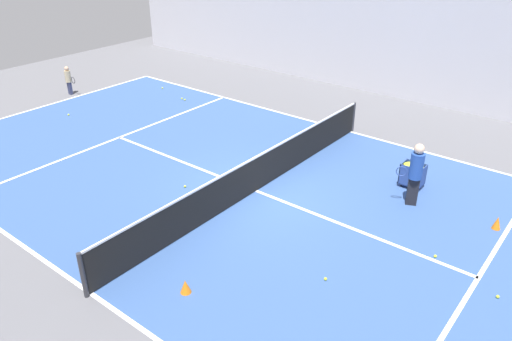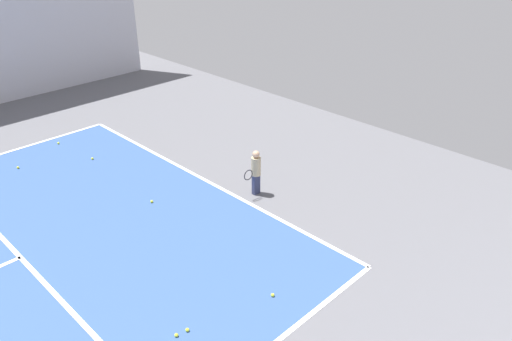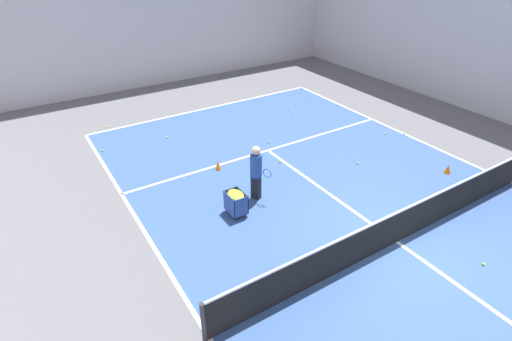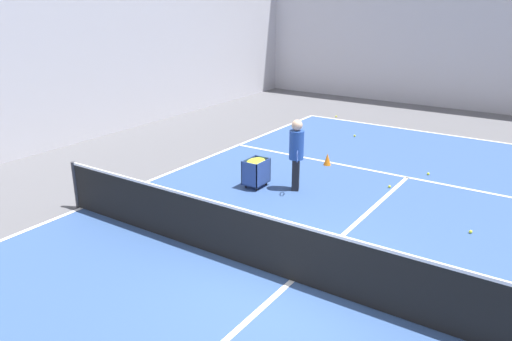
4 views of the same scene
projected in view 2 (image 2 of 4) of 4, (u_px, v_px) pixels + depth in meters
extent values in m
cube|color=white|center=(201.00, 178.00, 13.71)|extent=(10.89, 0.10, 0.00)
cube|color=white|center=(20.00, 257.00, 10.59)|extent=(10.89, 0.10, 0.00)
cube|color=#2D3351|center=(256.00, 184.00, 12.85)|extent=(0.13, 0.20, 0.55)
cylinder|color=tan|center=(256.00, 166.00, 12.60)|extent=(0.26, 0.26, 0.49)
sphere|color=tan|center=(256.00, 154.00, 12.45)|extent=(0.18, 0.18, 0.18)
torus|color=black|center=(248.00, 175.00, 12.45)|extent=(0.04, 0.28, 0.28)
sphere|color=yellow|center=(152.00, 201.00, 12.55)|extent=(0.07, 0.07, 0.07)
sphere|color=yellow|center=(58.00, 143.00, 15.66)|extent=(0.07, 0.07, 0.07)
sphere|color=yellow|center=(92.00, 159.00, 14.69)|extent=(0.07, 0.07, 0.07)
sphere|color=yellow|center=(18.00, 168.00, 14.19)|extent=(0.07, 0.07, 0.07)
sphere|color=yellow|center=(187.00, 330.00, 8.73)|extent=(0.07, 0.07, 0.07)
sphere|color=yellow|center=(176.00, 335.00, 8.63)|extent=(0.07, 0.07, 0.07)
sphere|color=yellow|center=(273.00, 295.00, 9.52)|extent=(0.07, 0.07, 0.07)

